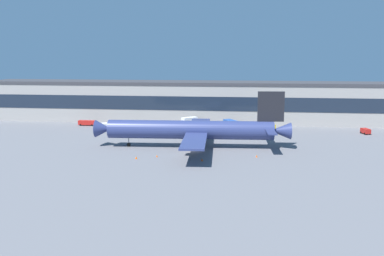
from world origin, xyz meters
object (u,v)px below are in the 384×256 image
at_px(belt_loader, 87,123).
at_px(traffic_cone_0, 202,160).
at_px(traffic_cone_3, 257,156).
at_px(follow_me_car, 270,126).
at_px(airliner, 193,130).
at_px(stair_truck, 190,121).
at_px(crew_van, 129,123).
at_px(baggage_tug, 365,131).
at_px(fuel_truck, 232,125).
at_px(traffic_cone_2, 157,156).
at_px(traffic_cone_1, 136,158).
at_px(pushback_tractor, 106,125).

distance_m(belt_loader, traffic_cone_0, 68.92).
bearing_deg(traffic_cone_3, follow_me_car, 82.14).
bearing_deg(airliner, follow_me_car, 55.07).
xyz_separation_m(follow_me_car, stair_truck, (-29.44, 1.61, 0.89)).
bearing_deg(crew_van, baggage_tug, -2.70).
distance_m(crew_van, fuel_truck, 38.11).
bearing_deg(traffic_cone_0, traffic_cone_2, 166.90).
xyz_separation_m(baggage_tug, traffic_cone_2, (-63.12, -40.96, -0.80)).
bearing_deg(traffic_cone_1, fuel_truck, 63.73).
height_order(fuel_truck, traffic_cone_3, fuel_truck).
distance_m(stair_truck, fuel_truck, 16.37).
height_order(follow_me_car, fuel_truck, fuel_truck).
relative_size(belt_loader, stair_truck, 1.05).
bearing_deg(pushback_tractor, crew_van, 17.56).
bearing_deg(belt_loader, fuel_truck, -2.49).
distance_m(stair_truck, traffic_cone_3, 51.12).
height_order(crew_van, follow_me_car, crew_van).
distance_m(follow_me_car, belt_loader, 68.24).
relative_size(baggage_tug, stair_truck, 0.66).
bearing_deg(crew_van, traffic_cone_0, -56.09).
bearing_deg(airliner, stair_truck, 99.05).
bearing_deg(traffic_cone_0, baggage_tug, 40.63).
relative_size(traffic_cone_0, traffic_cone_3, 1.04).
height_order(airliner, traffic_cone_2, airliner).
relative_size(airliner, belt_loader, 8.76).
height_order(belt_loader, traffic_cone_2, belt_loader).
xyz_separation_m(crew_van, baggage_tug, (83.09, -3.92, -0.37)).
relative_size(stair_truck, traffic_cone_0, 9.40).
height_order(airliner, traffic_cone_1, airliner).
xyz_separation_m(traffic_cone_0, traffic_cone_2, (-12.09, 2.81, -0.03)).
bearing_deg(traffic_cone_0, follow_me_car, 68.27).
distance_m(baggage_tug, pushback_tractor, 90.89).
relative_size(belt_loader, traffic_cone_2, 11.08).
height_order(traffic_cone_0, traffic_cone_1, traffic_cone_1).
xyz_separation_m(baggage_tug, traffic_cone_3, (-37.33, -38.06, -0.77)).
bearing_deg(airliner, traffic_cone_0, -75.44).
bearing_deg(airliner, traffic_cone_3, -28.90).
bearing_deg(pushback_tractor, airliner, -39.69).
bearing_deg(traffic_cone_1, traffic_cone_3, 10.35).
xyz_separation_m(fuel_truck, traffic_cone_0, (-6.02, -46.59, -1.56)).
bearing_deg(crew_van, stair_truck, 8.74).
bearing_deg(traffic_cone_1, crew_van, 107.67).
xyz_separation_m(pushback_tractor, traffic_cone_1, (22.94, -45.11, -0.70)).
bearing_deg(baggage_tug, belt_loader, 177.02).
height_order(baggage_tug, traffic_cone_1, baggage_tug).
height_order(baggage_tug, stair_truck, stair_truck).
bearing_deg(traffic_cone_2, airliner, 57.53).
bearing_deg(traffic_cone_1, traffic_cone_2, 29.16).
distance_m(crew_van, pushback_tractor, 8.18).
bearing_deg(traffic_cone_0, airliner, 104.56).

